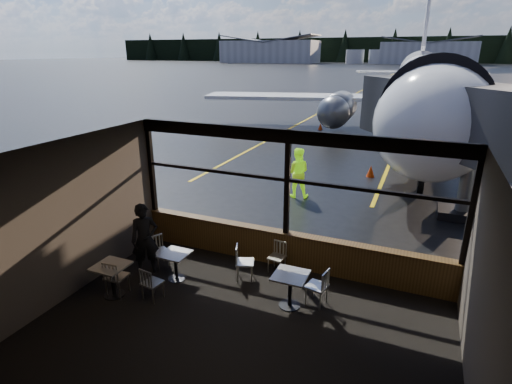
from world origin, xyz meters
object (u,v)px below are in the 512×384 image
Objects in this scene: ground_crew at (297,173)px; cone_nose at (371,171)px; cafe_table_mid at (176,266)px; chair_mid_s at (152,283)px; chair_near_e at (317,287)px; chair_mid_w at (160,251)px; chair_near_n at (277,258)px; cafe_table_near at (290,290)px; airliner at (429,47)px; cone_wing at (320,126)px; chair_left_s at (117,277)px; jet_bridge at (447,147)px; chair_near_w at (245,263)px; passenger at (145,239)px; cafe_table_left at (113,280)px.

cone_nose is at bearing -135.46° from ground_crew.
cafe_table_mid is 0.89m from chair_mid_s.
chair_near_e is 1.08× the size of chair_mid_w.
chair_mid_s is (-3.36, -1.23, -0.03)m from chair_near_e.
cafe_table_near is at bearing 128.79° from chair_near_n.
cafe_table_near is 1.10× the size of cafe_table_mid.
ground_crew is at bearing -167.74° from chair_mid_w.
ground_crew is at bearing 31.69° from chair_near_e.
chair_near_e is 6.86m from ground_crew.
chair_near_n is (-2.53, -19.73, -5.07)m from airliner.
cone_wing is (-2.60, 13.81, -0.72)m from ground_crew.
cafe_table_mid is at bearing -179.19° from cafe_table_near.
chair_left_s is (-3.70, -1.08, 0.06)m from cafe_table_near.
cafe_table_near is (-1.78, -20.95, -5.08)m from airliner.
jet_bridge is 14.74× the size of cafe_table_mid.
chair_near_e is 1.09× the size of chair_near_n.
chair_left_s is (-5.48, -22.03, -5.02)m from airliner.
chair_mid_s is (-0.01, -0.89, 0.05)m from cafe_table_mid.
ground_crew reaches higher than chair_near_w.
airliner is 22.15m from passenger.
cafe_table_left is 1.54× the size of cone_nose.
cafe_table_left is 0.11m from chair_left_s.
chair_near_n is 1.82× the size of cone_wing.
chair_mid_s is at bearing -104.64° from airliner.
chair_near_n reaches higher than cafe_table_left.
cafe_table_mid is 3.37m from chair_near_e.
jet_bridge is (1.16, -13.83, -3.21)m from airliner.
cafe_table_left is at bearing -74.79° from chair_near_w.
cafe_table_near is at bearing 110.94° from chair_mid_w.
passenger is at bearing 140.84° from chair_mid_s.
chair_near_e is 0.98× the size of chair_left_s.
cafe_table_left is at bearing 119.49° from chair_near_e.
chair_mid_w is 20.16m from cone_wing.
passenger reaches higher than chair_near_w.
passenger is 3.60× the size of cone_nose.
passenger is (-0.84, 0.90, 0.49)m from chair_mid_s.
airliner is at bearing -89.99° from chair_near_n.
airliner reaches higher than chair_mid_s.
chair_near_e is (3.35, 0.34, 0.08)m from cafe_table_mid.
chair_near_n is 0.99× the size of chair_mid_w.
chair_near_e is at bearing -88.64° from cone_nose.
cone_wing is at bearing 102.34° from chair_mid_s.
chair_near_e is 3.58m from chair_mid_s.
chair_near_w is at bearing -123.38° from jet_bridge.
airliner is 21.87m from chair_mid_w.
cafe_table_mid is at bearing -105.10° from airliner.
chair_near_n is at bearing -78.81° from cone_wing.
chair_near_w is (-1.34, 0.62, 0.05)m from cafe_table_near.
chair_near_w is 2.00× the size of cone_wing.
chair_left_s reaches higher than cafe_table_near.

